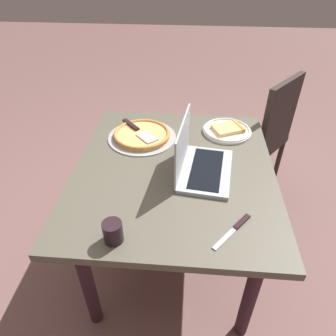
{
  "coord_description": "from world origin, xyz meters",
  "views": [
    {
      "loc": [
        -1.14,
        -0.07,
        1.61
      ],
      "look_at": [
        -0.04,
        0.02,
        0.76
      ],
      "focal_mm": 33.01,
      "sensor_mm": 36.0,
      "label": 1
    }
  ],
  "objects": [
    {
      "name": "chair_near",
      "position": [
        0.7,
        -0.54,
        0.52
      ],
      "size": [
        0.57,
        0.57,
        0.93
      ],
      "color": "#2D2522",
      "rests_on": "ground_plane"
    },
    {
      "name": "ground_plane",
      "position": [
        0.0,
        0.0,
        0.0
      ],
      "size": [
        12.0,
        12.0,
        0.0
      ],
      "primitive_type": "plane",
      "color": "#775451"
    },
    {
      "name": "pizza_plate",
      "position": [
        0.34,
        -0.27,
        0.75
      ],
      "size": [
        0.26,
        0.26,
        0.04
      ],
      "color": "white",
      "rests_on": "dining_table"
    },
    {
      "name": "laptop",
      "position": [
        -0.02,
        -0.11,
        0.79
      ],
      "size": [
        0.37,
        0.27,
        0.25
      ],
      "color": "#ADB3B9",
      "rests_on": "dining_table"
    },
    {
      "name": "table_knife",
      "position": [
        -0.36,
        -0.25,
        0.74
      ],
      "size": [
        0.18,
        0.15,
        0.01
      ],
      "color": "#B2BBBD",
      "rests_on": "dining_table"
    },
    {
      "name": "drink_cup",
      "position": [
        -0.44,
        0.19,
        0.78
      ],
      "size": [
        0.07,
        0.07,
        0.08
      ],
      "color": "black",
      "rests_on": "dining_table"
    },
    {
      "name": "dining_table",
      "position": [
        0.0,
        0.0,
        0.63
      ],
      "size": [
        1.07,
        0.93,
        0.74
      ],
      "color": "#565244",
      "rests_on": "ground_plane"
    },
    {
      "name": "pizza_tray",
      "position": [
        0.25,
        0.19,
        0.75
      ],
      "size": [
        0.36,
        0.36,
        0.04
      ],
      "color": "#A2A2A3",
      "rests_on": "dining_table"
    }
  ]
}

